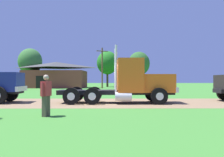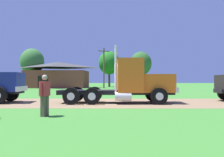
{
  "view_description": "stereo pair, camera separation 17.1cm",
  "coord_description": "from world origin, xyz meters",
  "px_view_note": "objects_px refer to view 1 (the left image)",
  "views": [
    {
      "loc": [
        -0.23,
        -15.97,
        1.49
      ],
      "look_at": [
        -0.15,
        -0.15,
        1.58
      ],
      "focal_mm": 38.91,
      "sensor_mm": 36.0,
      "label": 1
    },
    {
      "loc": [
        -0.06,
        -15.97,
        1.49
      ],
      "look_at": [
        -0.15,
        -0.15,
        1.58
      ],
      "focal_mm": 38.91,
      "sensor_mm": 36.0,
      "label": 2
    }
  ],
  "objects_px": {
    "visitor_by_barrel": "(46,94)",
    "shed_building": "(56,75)",
    "truck_foreground_white": "(132,83)",
    "utility_pole_far": "(102,67)"
  },
  "relations": [
    {
      "from": "truck_foreground_white",
      "to": "visitor_by_barrel",
      "type": "xyz_separation_m",
      "value": [
        -4.03,
        -5.81,
        -0.38
      ]
    },
    {
      "from": "visitor_by_barrel",
      "to": "shed_building",
      "type": "bearing_deg",
      "value": 102.14
    },
    {
      "from": "visitor_by_barrel",
      "to": "shed_building",
      "type": "distance_m",
      "value": 37.46
    },
    {
      "from": "truck_foreground_white",
      "to": "utility_pole_far",
      "type": "relative_size",
      "value": 1.04
    },
    {
      "from": "truck_foreground_white",
      "to": "utility_pole_far",
      "type": "height_order",
      "value": "utility_pole_far"
    },
    {
      "from": "truck_foreground_white",
      "to": "visitor_by_barrel",
      "type": "bearing_deg",
      "value": -124.73
    },
    {
      "from": "truck_foreground_white",
      "to": "shed_building",
      "type": "distance_m",
      "value": 33.02
    },
    {
      "from": "visitor_by_barrel",
      "to": "utility_pole_far",
      "type": "relative_size",
      "value": 0.24
    },
    {
      "from": "shed_building",
      "to": "truck_foreground_white",
      "type": "bearing_deg",
      "value": -68.87
    },
    {
      "from": "visitor_by_barrel",
      "to": "shed_building",
      "type": "xyz_separation_m",
      "value": [
        -7.87,
        36.59,
        1.45
      ]
    }
  ]
}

